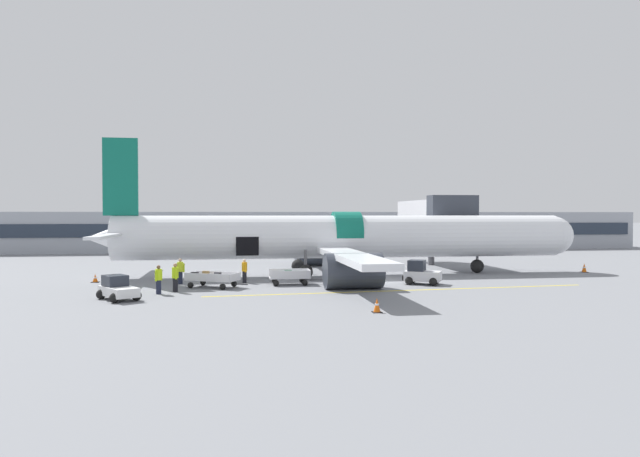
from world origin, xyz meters
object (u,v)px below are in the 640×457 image
Objects in this scene: baggage_cart_loading at (213,280)px; ground_crew_supervisor at (175,277)px; baggage_cart_queued at (291,277)px; ground_crew_loader_a at (159,279)px; baggage_tug_lead at (421,274)px; airplane at (340,239)px; ground_crew_loader_b at (180,271)px; baggage_tug_mid at (118,289)px; ground_crew_driver at (244,270)px.

ground_crew_supervisor is (-2.25, -1.79, 0.41)m from baggage_cart_loading.
ground_crew_supervisor is at bearing -160.66° from baggage_cart_queued.
baggage_cart_loading is 4.11m from ground_crew_loader_a.
baggage_tug_lead is 17.60m from ground_crew_loader_a.
airplane is at bearing 34.36° from ground_crew_loader_a.
ground_crew_supervisor is (-12.05, -8.05, -1.98)m from airplane.
airplane reaches higher than ground_crew_loader_b.
airplane is 8.31m from baggage_tug_lead.
ground_crew_loader_a reaches higher than baggage_cart_queued.
baggage_cart_loading is 3.31m from ground_crew_loader_b.
ground_crew_supervisor reaches higher than baggage_cart_loading.
baggage_tug_lead is 9.09m from baggage_cart_queued.
ground_crew_loader_b is at bearing 67.51° from baggage_tug_mid.
airplane is 14.63m from ground_crew_supervisor.
baggage_tug_lead is 12.44m from ground_crew_driver.
baggage_cart_loading is 3.19m from ground_crew_driver.
ground_crew_loader_a is 0.98× the size of ground_crew_supervisor.
baggage_cart_loading is at bearing -170.76° from baggage_cart_queued.
baggage_tug_mid is 1.86× the size of ground_crew_driver.
ground_crew_driver is 0.94× the size of ground_crew_supervisor.
baggage_cart_loading is 2.47× the size of ground_crew_driver.
baggage_cart_queued is 9.14m from ground_crew_loader_a.
baggage_tug_mid is 0.85× the size of baggage_cart_queued.
ground_crew_loader_b is at bearing 168.91° from baggage_cart_queued.
baggage_cart_loading is at bearing -132.70° from ground_crew_driver.
baggage_tug_lead is 1.69× the size of ground_crew_driver.
ground_crew_loader_b reaches higher than baggage_tug_lead.
airplane is at bearing 27.21° from ground_crew_driver.
ground_crew_loader_b reaches higher than baggage_tug_mid.
airplane reaches higher than ground_crew_driver.
ground_crew_supervisor is at bearing -146.26° from airplane.
airplane is at bearing 50.14° from baggage_cart_queued.
ground_crew_loader_b reaches higher than ground_crew_loader_a.
airplane is 12.87m from ground_crew_loader_b.
ground_crew_loader_a is at bearing -140.60° from baggage_cart_loading.
ground_crew_supervisor reaches higher than ground_crew_driver.
ground_crew_driver reaches higher than baggage_tug_mid.
baggage_cart_queued is at bearing 27.59° from baggage_tug_mid.
baggage_cart_queued is (-9.00, 1.23, -0.19)m from baggage_tug_lead.
ground_crew_supervisor is (2.93, 2.82, 0.35)m from baggage_tug_mid.
ground_crew_driver is at bearing -0.22° from ground_crew_loader_b.
baggage_cart_loading is at bearing 41.68° from baggage_tug_mid.
ground_crew_supervisor is (-16.54, -1.42, 0.25)m from baggage_tug_lead.
ground_crew_loader_a is 5.02m from ground_crew_loader_b.
ground_crew_loader_a is 1.22m from ground_crew_supervisor.
airplane is at bearing 32.58° from baggage_cart_loading.
baggage_cart_loading is (-14.29, 0.37, -0.16)m from baggage_tug_lead.
baggage_tug_mid is 1.78× the size of ground_crew_loader_a.
baggage_tug_lead is at bearing 12.30° from baggage_tug_mid.
airplane is 10.63× the size of baggage_cart_queued.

